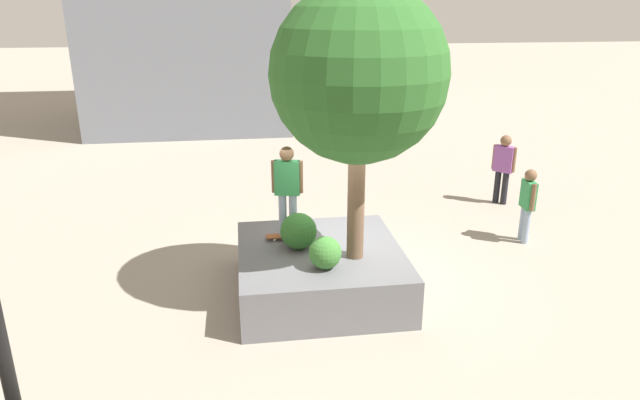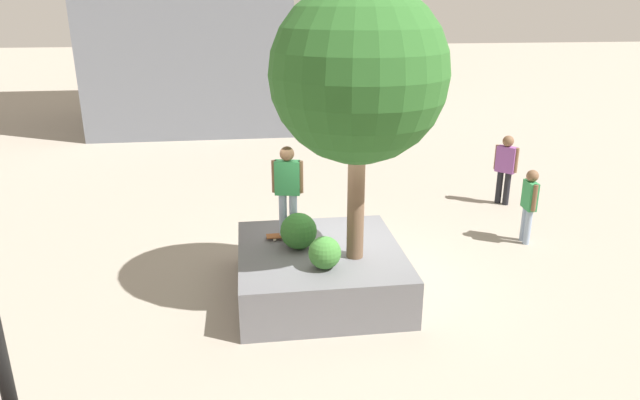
{
  "view_description": "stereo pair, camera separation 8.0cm",
  "coord_description": "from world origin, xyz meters",
  "px_view_note": "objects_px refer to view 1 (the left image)",
  "views": [
    {
      "loc": [
        1.83,
        9.19,
        4.87
      ],
      "look_at": [
        0.56,
        0.37,
        1.73
      ],
      "focal_mm": 31.63,
      "sensor_mm": 36.0,
      "label": 1
    },
    {
      "loc": [
        1.75,
        9.2,
        4.87
      ],
      "look_at": [
        0.56,
        0.37,
        1.73
      ],
      "focal_mm": 31.63,
      "sensor_mm": 36.0,
      "label": 2
    }
  ],
  "objects_px": {
    "plaza_tree": "(359,75)",
    "skateboard": "(288,236)",
    "planter_ledge": "(320,271)",
    "pedestrian_crossing": "(503,165)",
    "bystander_watching": "(528,201)",
    "skateboarder": "(287,185)"
  },
  "relations": [
    {
      "from": "planter_ledge",
      "to": "pedestrian_crossing",
      "type": "xyz_separation_m",
      "value": [
        -5.22,
        -3.98,
        0.61
      ]
    },
    {
      "from": "planter_ledge",
      "to": "bystander_watching",
      "type": "relative_size",
      "value": 1.82
    },
    {
      "from": "plaza_tree",
      "to": "skateboard",
      "type": "height_order",
      "value": "plaza_tree"
    },
    {
      "from": "planter_ledge",
      "to": "skateboarder",
      "type": "xyz_separation_m",
      "value": [
        0.5,
        -0.53,
        1.43
      ]
    },
    {
      "from": "plaza_tree",
      "to": "skateboarder",
      "type": "bearing_deg",
      "value": -41.0
    },
    {
      "from": "pedestrian_crossing",
      "to": "bystander_watching",
      "type": "xyz_separation_m",
      "value": [
        0.58,
        2.38,
        -0.09
      ]
    },
    {
      "from": "skateboard",
      "to": "bystander_watching",
      "type": "distance_m",
      "value": 5.25
    },
    {
      "from": "planter_ledge",
      "to": "skateboard",
      "type": "xyz_separation_m",
      "value": [
        0.5,
        -0.53,
        0.47
      ]
    },
    {
      "from": "skateboard",
      "to": "plaza_tree",
      "type": "bearing_deg",
      "value": 139.0
    },
    {
      "from": "plaza_tree",
      "to": "planter_ledge",
      "type": "bearing_deg",
      "value": -34.71
    },
    {
      "from": "plaza_tree",
      "to": "pedestrian_crossing",
      "type": "relative_size",
      "value": 2.48
    },
    {
      "from": "pedestrian_crossing",
      "to": "bystander_watching",
      "type": "bearing_deg",
      "value": 76.4
    },
    {
      "from": "plaza_tree",
      "to": "skateboard",
      "type": "bearing_deg",
      "value": -41.0
    },
    {
      "from": "plaza_tree",
      "to": "skateboarder",
      "type": "distance_m",
      "value": 2.41
    },
    {
      "from": "planter_ledge",
      "to": "plaza_tree",
      "type": "height_order",
      "value": "plaza_tree"
    },
    {
      "from": "planter_ledge",
      "to": "skateboard",
      "type": "height_order",
      "value": "skateboard"
    },
    {
      "from": "plaza_tree",
      "to": "skateboard",
      "type": "relative_size",
      "value": 5.46
    },
    {
      "from": "plaza_tree",
      "to": "pedestrian_crossing",
      "type": "bearing_deg",
      "value": -137.08
    },
    {
      "from": "bystander_watching",
      "to": "pedestrian_crossing",
      "type": "bearing_deg",
      "value": -103.6
    },
    {
      "from": "skateboard",
      "to": "bystander_watching",
      "type": "relative_size",
      "value": 0.5
    },
    {
      "from": "skateboard",
      "to": "bystander_watching",
      "type": "height_order",
      "value": "bystander_watching"
    },
    {
      "from": "planter_ledge",
      "to": "pedestrian_crossing",
      "type": "bearing_deg",
      "value": -142.67
    }
  ]
}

